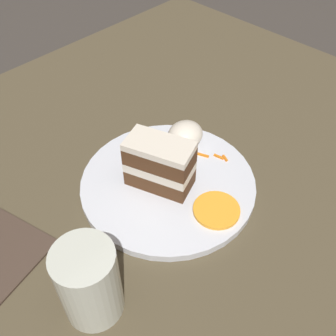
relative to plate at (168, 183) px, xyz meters
name	(u,v)px	position (x,y,z in m)	size (l,w,h in m)	color
ground_plane	(170,180)	(0.03, 0.02, -0.03)	(6.00, 6.00, 0.00)	#38332D
dining_table	(170,175)	(0.03, 0.02, -0.02)	(1.10, 0.97, 0.03)	#4C422D
plate	(168,183)	(0.00, 0.00, 0.00)	(0.29, 0.29, 0.01)	silver
cake_slice	(160,164)	(-0.01, 0.01, 0.05)	(0.09, 0.12, 0.09)	#4C2D19
cream_dollop	(185,134)	(0.09, 0.04, 0.03)	(0.07, 0.06, 0.04)	silver
orange_garnish	(217,210)	(0.01, -0.10, 0.01)	(0.07, 0.07, 0.01)	orange
carrot_shreds_scatter	(191,155)	(0.07, 0.01, 0.01)	(0.11, 0.15, 0.00)	orange
drinking_glass	(90,286)	(-0.21, -0.07, 0.04)	(0.08, 0.08, 0.12)	beige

